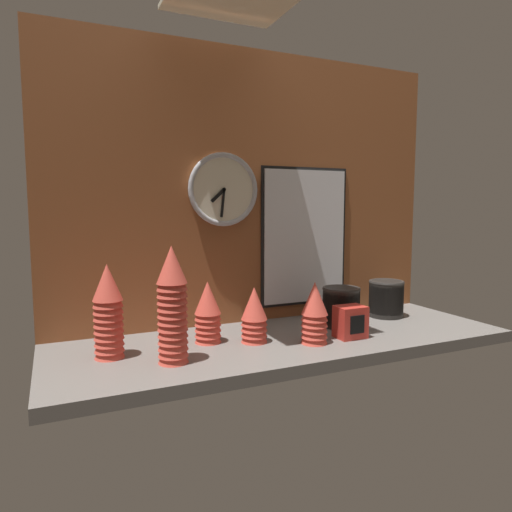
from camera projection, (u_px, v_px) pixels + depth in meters
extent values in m
cube|color=slate|center=(285.00, 342.00, 1.61)|extent=(1.60, 0.56, 0.04)
cube|color=brown|center=(254.00, 189.00, 1.79)|extent=(1.60, 0.03, 1.05)
cone|color=#DB4C3D|center=(109.00, 340.00, 1.37)|extent=(0.09, 0.09, 0.11)
cone|color=#DB4C3D|center=(109.00, 334.00, 1.37)|extent=(0.09, 0.09, 0.11)
cone|color=#DB4C3D|center=(109.00, 327.00, 1.37)|extent=(0.09, 0.09, 0.11)
cone|color=#DB4C3D|center=(109.00, 321.00, 1.37)|extent=(0.09, 0.09, 0.11)
cone|color=#DB4C3D|center=(108.00, 315.00, 1.36)|extent=(0.09, 0.09, 0.11)
cone|color=#DB4C3D|center=(108.00, 308.00, 1.36)|extent=(0.09, 0.09, 0.11)
cone|color=#DB4C3D|center=(108.00, 302.00, 1.36)|extent=(0.09, 0.09, 0.11)
cone|color=#DB4C3D|center=(108.00, 295.00, 1.36)|extent=(0.09, 0.09, 0.11)
cone|color=#DB4C3D|center=(107.00, 289.00, 1.36)|extent=(0.09, 0.09, 0.11)
cone|color=#DB4C3D|center=(107.00, 282.00, 1.35)|extent=(0.09, 0.09, 0.11)
cone|color=#DB4C3D|center=(173.00, 344.00, 1.33)|extent=(0.09, 0.09, 0.11)
cone|color=#DB4C3D|center=(173.00, 338.00, 1.33)|extent=(0.09, 0.09, 0.11)
cone|color=#DB4C3D|center=(173.00, 331.00, 1.33)|extent=(0.09, 0.09, 0.11)
cone|color=#DB4C3D|center=(173.00, 325.00, 1.32)|extent=(0.09, 0.09, 0.11)
cone|color=#DB4C3D|center=(173.00, 318.00, 1.32)|extent=(0.09, 0.09, 0.11)
cone|color=#DB4C3D|center=(173.00, 311.00, 1.32)|extent=(0.09, 0.09, 0.11)
cone|color=#DB4C3D|center=(172.00, 305.00, 1.32)|extent=(0.09, 0.09, 0.11)
cone|color=#DB4C3D|center=(172.00, 298.00, 1.32)|extent=(0.09, 0.09, 0.11)
cone|color=#DB4C3D|center=(172.00, 291.00, 1.31)|extent=(0.09, 0.09, 0.11)
cone|color=#DB4C3D|center=(172.00, 285.00, 1.31)|extent=(0.09, 0.09, 0.11)
cone|color=#DB4C3D|center=(172.00, 278.00, 1.31)|extent=(0.09, 0.09, 0.11)
cone|color=#DB4C3D|center=(172.00, 271.00, 1.31)|extent=(0.09, 0.09, 0.11)
cone|color=#DB4C3D|center=(172.00, 265.00, 1.30)|extent=(0.09, 0.09, 0.11)
cone|color=#DB4C3D|center=(314.00, 327.00, 1.52)|extent=(0.09, 0.09, 0.11)
cone|color=#DB4C3D|center=(314.00, 321.00, 1.52)|extent=(0.09, 0.09, 0.11)
cone|color=#DB4C3D|center=(314.00, 316.00, 1.52)|extent=(0.09, 0.09, 0.11)
cone|color=#DB4C3D|center=(315.00, 310.00, 1.51)|extent=(0.09, 0.09, 0.11)
cone|color=#DB4C3D|center=(315.00, 304.00, 1.51)|extent=(0.09, 0.09, 0.11)
cone|color=#DB4C3D|center=(315.00, 298.00, 1.51)|extent=(0.09, 0.09, 0.11)
cone|color=#DB4C3D|center=(208.00, 326.00, 1.53)|extent=(0.09, 0.09, 0.11)
cone|color=#DB4C3D|center=(208.00, 321.00, 1.53)|extent=(0.09, 0.09, 0.11)
cone|color=#DB4C3D|center=(208.00, 315.00, 1.53)|extent=(0.09, 0.09, 0.11)
cone|color=#DB4C3D|center=(208.00, 309.00, 1.52)|extent=(0.09, 0.09, 0.11)
cone|color=#DB4C3D|center=(208.00, 303.00, 1.52)|extent=(0.09, 0.09, 0.11)
cone|color=#DB4C3D|center=(208.00, 298.00, 1.52)|extent=(0.09, 0.09, 0.11)
cone|color=#DB4C3D|center=(254.00, 326.00, 1.53)|extent=(0.09, 0.09, 0.11)
cone|color=#DB4C3D|center=(254.00, 320.00, 1.53)|extent=(0.09, 0.09, 0.11)
cone|color=#DB4C3D|center=(254.00, 315.00, 1.53)|extent=(0.09, 0.09, 0.11)
cone|color=#DB4C3D|center=(254.00, 309.00, 1.53)|extent=(0.09, 0.09, 0.11)
cone|color=#DB4C3D|center=(254.00, 303.00, 1.52)|extent=(0.09, 0.09, 0.11)
cylinder|color=black|center=(341.00, 321.00, 1.74)|extent=(0.14, 0.14, 0.04)
cylinder|color=black|center=(341.00, 316.00, 1.74)|extent=(0.14, 0.14, 0.04)
cylinder|color=black|center=(341.00, 312.00, 1.74)|extent=(0.14, 0.14, 0.04)
cylinder|color=black|center=(341.00, 307.00, 1.74)|extent=(0.14, 0.14, 0.04)
cylinder|color=black|center=(341.00, 302.00, 1.73)|extent=(0.14, 0.14, 0.04)
cylinder|color=black|center=(341.00, 297.00, 1.73)|extent=(0.14, 0.14, 0.04)
cylinder|color=black|center=(341.00, 293.00, 1.73)|extent=(0.14, 0.14, 0.04)
torus|color=#302D2A|center=(341.00, 289.00, 1.73)|extent=(0.14, 0.14, 0.01)
cylinder|color=black|center=(386.00, 311.00, 1.90)|extent=(0.14, 0.14, 0.04)
cylinder|color=black|center=(386.00, 307.00, 1.90)|extent=(0.14, 0.14, 0.04)
cylinder|color=black|center=(386.00, 303.00, 1.89)|extent=(0.14, 0.14, 0.04)
cylinder|color=black|center=(386.00, 299.00, 1.89)|extent=(0.14, 0.14, 0.04)
cylinder|color=black|center=(386.00, 294.00, 1.89)|extent=(0.14, 0.14, 0.04)
cylinder|color=black|center=(386.00, 290.00, 1.89)|extent=(0.14, 0.14, 0.04)
cylinder|color=black|center=(386.00, 286.00, 1.89)|extent=(0.14, 0.14, 0.04)
torus|color=#302D2A|center=(387.00, 282.00, 1.88)|extent=(0.14, 0.14, 0.01)
cylinder|color=beige|center=(223.00, 190.00, 1.71)|extent=(0.27, 0.02, 0.27)
torus|color=#B2B2B7|center=(224.00, 189.00, 1.70)|extent=(0.28, 0.02, 0.28)
cube|color=black|center=(218.00, 195.00, 1.69)|extent=(0.06, 0.01, 0.05)
cube|color=black|center=(223.00, 203.00, 1.70)|extent=(0.02, 0.01, 0.10)
cylinder|color=black|center=(224.00, 189.00, 1.70)|extent=(0.01, 0.01, 0.01)
cube|color=black|center=(304.00, 237.00, 1.88)|extent=(0.39, 0.01, 0.57)
cube|color=white|center=(305.00, 237.00, 1.88)|extent=(0.37, 0.01, 0.54)
cube|color=red|center=(350.00, 322.00, 1.59)|extent=(0.10, 0.08, 0.11)
cube|color=black|center=(357.00, 325.00, 1.55)|extent=(0.06, 0.00, 0.06)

